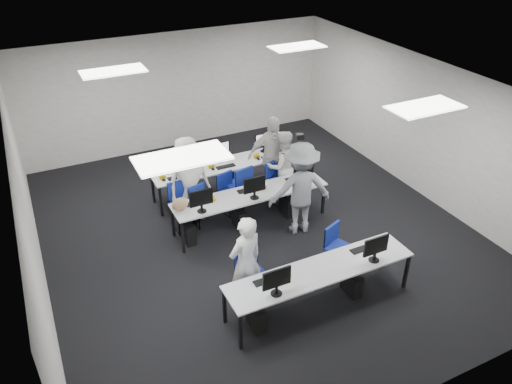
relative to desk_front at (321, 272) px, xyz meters
name	(u,v)px	position (x,y,z in m)	size (l,w,h in m)	color
room	(255,164)	(0.00, 2.40, 0.82)	(9.00, 9.02, 3.00)	black
ceiling_panels	(255,87)	(0.00, 2.40, 2.30)	(5.20, 4.60, 0.02)	white
desk_front	(321,272)	(0.00, 0.00, 0.00)	(3.20, 0.70, 0.73)	silver
desk_mid	(251,196)	(0.00, 2.60, 0.00)	(3.20, 0.70, 0.73)	silver
desk_back	(223,166)	(0.00, 4.00, 0.00)	(3.20, 0.70, 0.73)	silver
equipment_front	(310,292)	(-0.19, -0.02, -0.32)	(2.51, 0.41, 1.19)	#0C2D9C
equipment_mid	(242,212)	(-0.19, 2.58, -0.32)	(2.91, 0.41, 1.19)	white
equipment_back	(231,177)	(0.19, 4.02, -0.32)	(2.91, 0.41, 1.19)	white
chair_0	(252,284)	(-0.92, 0.61, -0.39)	(0.51, 0.54, 0.93)	navy
chair_1	(338,256)	(0.81, 0.64, -0.41)	(0.57, 0.59, 0.87)	navy
chair_2	(184,214)	(-1.25, 3.12, -0.37)	(0.51, 0.55, 0.97)	navy
chair_3	(230,200)	(-0.17, 3.25, -0.41)	(0.53, 0.55, 0.85)	navy
chair_4	(278,189)	(0.94, 3.17, -0.39)	(0.59, 0.61, 0.91)	navy
chair_5	(193,207)	(-0.99, 3.33, -0.41)	(0.53, 0.56, 0.87)	navy
chair_6	(239,193)	(0.08, 3.38, -0.37)	(0.59, 0.62, 0.98)	navy
chair_7	(282,184)	(1.15, 3.36, -0.42)	(0.51, 0.53, 0.82)	navy
handbag	(180,204)	(-1.45, 2.63, 0.18)	(0.32, 0.21, 0.26)	#94744C
student_0	(246,263)	(-1.06, 0.56, 0.16)	(0.62, 0.40, 1.69)	white
student_1	(283,166)	(1.08, 3.24, 0.12)	(0.78, 0.61, 1.60)	white
student_2	(189,179)	(-1.01, 3.38, 0.23)	(0.89, 0.58, 1.83)	white
student_3	(272,156)	(0.97, 3.54, 0.24)	(1.08, 0.45, 1.85)	white
photographer	(300,189)	(0.78, 2.00, 0.28)	(1.24, 0.71, 1.92)	gray
dslr_camera	(300,137)	(0.82, 2.18, 1.30)	(0.14, 0.18, 0.10)	black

